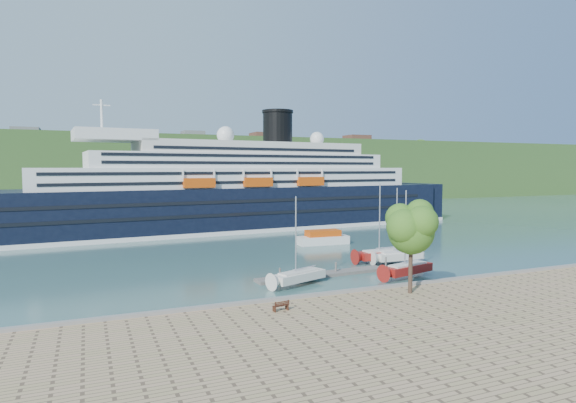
# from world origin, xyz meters

# --- Properties ---
(ground) EXTENTS (400.00, 400.00, 0.00)m
(ground) POSITION_xyz_m (0.00, 0.00, 0.00)
(ground) COLOR #315754
(ground) RESTS_ON ground
(far_hillside) EXTENTS (400.00, 50.00, 24.00)m
(far_hillside) POSITION_xyz_m (0.00, 145.00, 12.00)
(far_hillside) COLOR #284F1F
(far_hillside) RESTS_ON ground
(quay_coping) EXTENTS (220.00, 0.50, 0.30)m
(quay_coping) POSITION_xyz_m (0.00, -0.20, 1.15)
(quay_coping) COLOR slate
(quay_coping) RESTS_ON promenade
(cruise_ship) EXTENTS (113.52, 25.13, 25.28)m
(cruise_ship) POSITION_xyz_m (-0.45, 56.78, 12.64)
(cruise_ship) COLOR black
(cruise_ship) RESTS_ON ground
(park_bench) EXTENTS (1.53, 0.80, 0.93)m
(park_bench) POSITION_xyz_m (-12.43, -3.12, 1.47)
(park_bench) COLOR #472114
(park_bench) RESTS_ON promenade
(promenade_tree) EXTENTS (5.79, 5.79, 9.59)m
(promenade_tree) POSITION_xyz_m (1.02, -2.59, 5.80)
(promenade_tree) COLOR #2F6119
(promenade_tree) RESTS_ON promenade
(floating_pontoon) EXTENTS (16.94, 3.15, 0.37)m
(floating_pontoon) POSITION_xyz_m (-1.40, 10.94, 0.19)
(floating_pontoon) COLOR slate
(floating_pontoon) RESTS_ON ground
(sailboat_white_near) EXTENTS (7.47, 4.36, 9.32)m
(sailboat_white_near) POSITION_xyz_m (-5.75, 8.05, 4.66)
(sailboat_white_near) COLOR silver
(sailboat_white_near) RESTS_ON ground
(sailboat_red) EXTENTS (7.86, 3.95, 9.78)m
(sailboat_red) POSITION_xyz_m (7.52, 6.47, 4.89)
(sailboat_red) COLOR maroon
(sailboat_red) RESTS_ON ground
(sailboat_white_far) EXTENTS (7.56, 2.30, 9.69)m
(sailboat_white_far) POSITION_xyz_m (11.64, 13.79, 4.84)
(sailboat_white_far) COLOR silver
(sailboat_white_far) RESTS_ON ground
(tender_launch) EXTENTS (8.89, 3.46, 2.41)m
(tender_launch) POSITION_xyz_m (9.51, 32.31, 1.21)
(tender_launch) COLOR #C8460B
(tender_launch) RESTS_ON ground
(sailboat_extra) EXTENTS (8.00, 2.47, 10.24)m
(sailboat_extra) POSITION_xyz_m (9.96, 15.31, 5.12)
(sailboat_extra) COLOR maroon
(sailboat_extra) RESTS_ON ground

